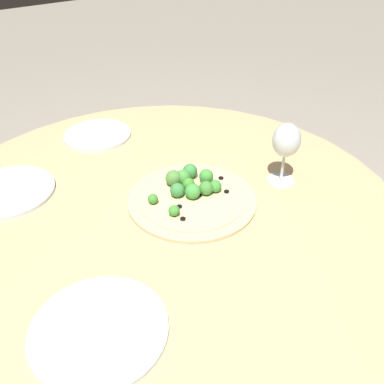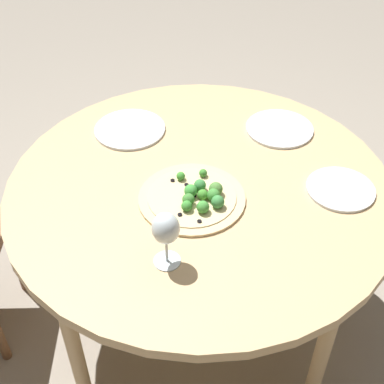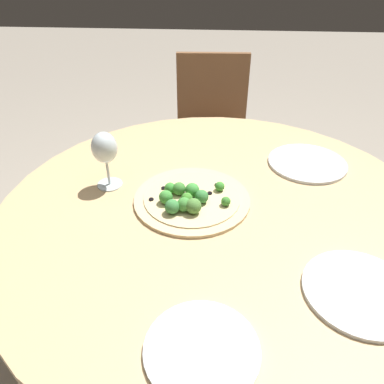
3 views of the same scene
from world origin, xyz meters
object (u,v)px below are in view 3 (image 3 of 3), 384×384
(chair, at_px, (212,133))
(plate_side, at_px, (307,163))
(wine_glass, at_px, (105,149))
(plate_far, at_px, (202,349))
(pizza, at_px, (190,198))
(plate_near, at_px, (360,292))

(chair, height_order, plate_side, chair)
(wine_glass, bearing_deg, plate_side, -164.83)
(plate_far, distance_m, plate_side, 0.78)
(pizza, relative_size, plate_far, 1.54)
(chair, relative_size, plate_side, 3.35)
(plate_near, height_order, plate_far, same)
(wine_glass, height_order, plate_near, wine_glass)
(plate_near, xyz_separation_m, plate_far, (0.34, 0.16, 0.00))
(wine_glass, bearing_deg, chair, -108.38)
(chair, bearing_deg, plate_far, -91.86)
(chair, xyz_separation_m, plate_side, (-0.34, 0.73, 0.25))
(chair, height_order, plate_near, chair)
(plate_far, bearing_deg, pizza, -83.18)
(plate_near, relative_size, plate_far, 1.13)
(plate_near, distance_m, plate_side, 0.55)
(pizza, height_order, wine_glass, wine_glass)
(plate_side, bearing_deg, pizza, 33.00)
(pizza, distance_m, wine_glass, 0.29)
(chair, xyz_separation_m, plate_far, (-0.01, 1.44, 0.25))
(pizza, distance_m, plate_near, 0.50)
(chair, distance_m, plate_near, 1.35)
(plate_near, relative_size, plate_side, 0.95)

